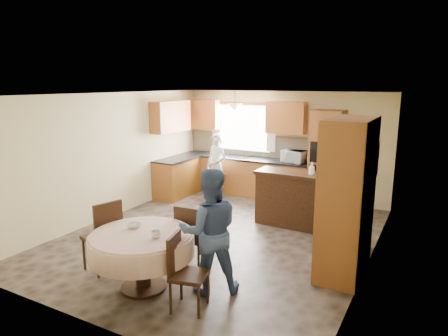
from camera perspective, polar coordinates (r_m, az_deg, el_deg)
floor at (r=7.23m, az=-0.57°, el=-9.75°), size 5.00×6.00×0.01m
ceiling at (r=6.71m, az=-0.62°, el=10.48°), size 5.00×6.00×0.01m
wall_back at (r=9.55m, az=8.26°, el=3.31°), size 5.00×0.02×2.50m
wall_front at (r=4.58m, az=-19.42°, el=-6.96°), size 5.00×0.02×2.50m
wall_left at (r=8.35m, az=-15.73°, el=1.72°), size 0.02×6.00×2.50m
wall_right at (r=6.08m, az=20.46°, el=-2.40°), size 0.02×6.00×2.50m
window at (r=9.87m, az=2.82°, el=5.76°), size 1.40×0.03×1.10m
curtain_left at (r=10.17m, az=-1.13°, el=6.25°), size 0.22×0.02×1.15m
curtain_right at (r=9.52m, az=6.77°, el=5.76°), size 0.22×0.02×1.15m
base_cab_back at (r=9.76m, az=2.82°, el=-1.23°), size 3.30×0.60×0.88m
counter_back at (r=9.66m, az=2.85°, el=1.42°), size 3.30×0.64×0.04m
base_cab_left at (r=9.68m, az=-6.74°, el=-1.42°), size 0.60×1.20×0.88m
counter_left at (r=9.58m, az=-6.81°, el=1.26°), size 0.64×1.20×0.04m
backsplash at (r=9.87m, az=3.60°, el=3.29°), size 3.30×0.02×0.55m
wall_cab_left at (r=10.22m, az=-2.87°, el=7.72°), size 0.85×0.33×0.72m
wall_cab_right at (r=9.27m, az=8.90°, el=7.14°), size 0.90×0.33×0.72m
wall_cab_side at (r=9.52m, az=-7.63°, el=7.31°), size 0.33×1.20×0.72m
oven_tower at (r=8.95m, az=14.43°, el=1.23°), size 0.66×0.62×2.12m
oven_upper at (r=8.62m, az=13.97°, el=2.13°), size 0.56×0.01×0.45m
oven_lower at (r=8.72m, az=13.80°, el=-1.11°), size 0.56×0.01×0.45m
pendant at (r=9.40m, az=1.56°, el=8.63°), size 0.36×0.36×0.18m
sideboard at (r=7.73m, az=9.69°, el=-4.61°), size 1.39×0.61×0.98m
space_heater at (r=7.00m, az=18.22°, el=-8.55°), size 0.48×0.39×0.59m
cupboard at (r=5.84m, az=17.15°, el=-4.12°), size 0.58×1.17×2.23m
dining_table at (r=5.41m, az=-11.65°, el=-10.79°), size 1.37×1.37×0.78m
chair_left at (r=6.03m, az=-16.65°, el=-8.85°), size 0.56×0.56×1.06m
chair_back at (r=5.91m, az=-4.81°, el=-9.34°), size 0.45×0.45×0.97m
chair_right at (r=4.94m, az=-5.89°, el=-14.06°), size 0.49×0.49×0.94m
framed_picture at (r=6.21m, az=20.66°, el=0.95°), size 0.06×0.62×0.51m
microwave at (r=9.12m, az=9.90°, el=1.63°), size 0.54×0.40×0.28m
person_sink at (r=9.39m, az=-1.07°, el=0.30°), size 0.62×0.48×1.54m
person_dining at (r=5.18m, az=-2.08°, el=-9.01°), size 1.02×0.98×1.65m
bowl_sideboard at (r=7.69m, az=7.73°, el=-0.64°), size 0.28×0.28×0.05m
bottle_sideboard at (r=7.47m, az=12.43°, el=-0.27°), size 0.13×0.13×0.29m
cup_table at (r=5.14m, az=-9.72°, el=-9.31°), size 0.14×0.14×0.09m
bowl_table at (r=5.55m, az=-12.70°, el=-8.02°), size 0.22×0.22×0.06m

